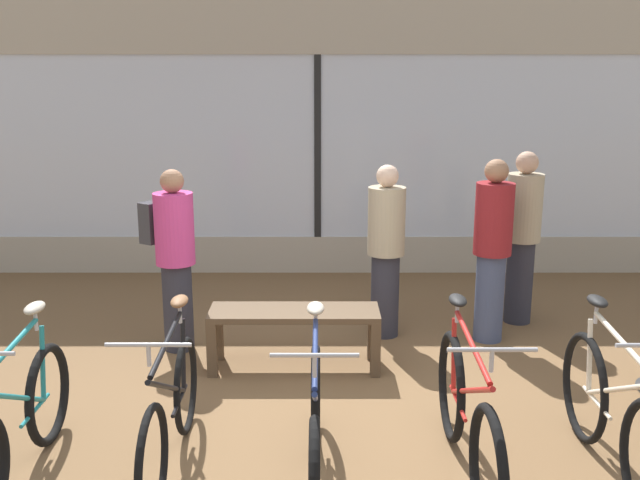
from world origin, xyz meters
name	(u,v)px	position (x,y,z in m)	size (l,w,h in m)	color
ground_plane	(319,430)	(0.00, 0.00, 0.00)	(24.00, 24.00, 0.00)	brown
shop_back_wall	(321,138)	(0.00, 3.97, 1.64)	(12.00, 0.08, 3.20)	#B2A893
bicycle_far_left	(21,424)	(-1.77, -0.63, 0.37)	(0.46, 1.66, 1.02)	black
bicycle_left	(174,412)	(-0.89, -0.48, 0.38)	(0.46, 1.66, 1.01)	black
bicycle_center	(319,425)	(0.00, -0.62, 0.37)	(0.46, 1.66, 1.01)	black
bicycle_right	(470,419)	(0.91, -0.61, 0.40)	(0.46, 1.80, 1.05)	black
bicycle_far_right	(617,418)	(1.79, -0.59, 0.40)	(0.46, 1.72, 1.05)	black
display_bench	(297,321)	(-0.18, 1.07, 0.41)	(1.40, 0.44, 0.50)	brown
customer_near_rack	(177,254)	(-1.24, 1.49, 0.87)	(0.56, 0.50, 1.61)	#2D2D38
customer_by_window	(389,248)	(0.63, 1.82, 0.84)	(0.46, 0.46, 1.61)	#2D2D38
customer_mid_floor	(526,235)	(1.98, 2.19, 0.88)	(0.40, 0.40, 1.68)	#2D2D38
customer_near_bench	(495,245)	(1.58, 1.72, 0.90)	(0.36, 0.49, 1.67)	#424C6B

